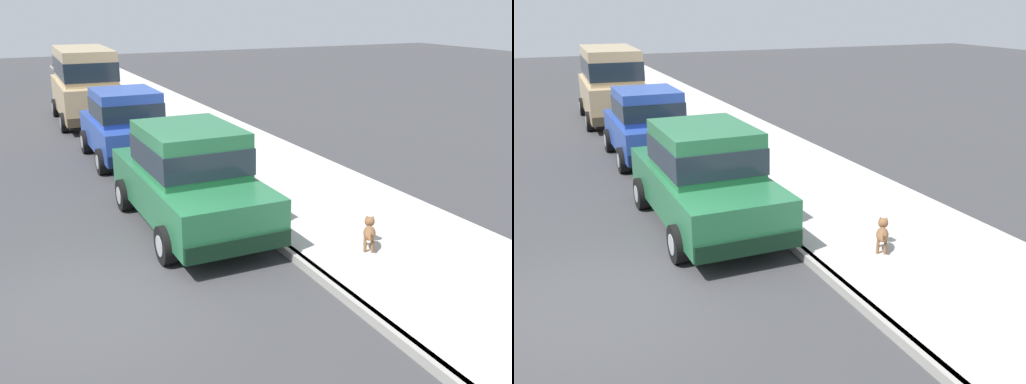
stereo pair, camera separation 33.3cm
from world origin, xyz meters
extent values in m
plane|color=#38383A|center=(0.00, 0.00, 0.00)|extent=(80.00, 80.00, 0.00)
cube|color=gray|center=(3.20, 0.00, 0.07)|extent=(0.16, 64.00, 0.14)
cube|color=#B7B5AD|center=(5.00, 0.00, 0.07)|extent=(3.60, 64.00, 0.14)
cube|color=#23663D|center=(2.17, 2.26, 0.70)|extent=(1.83, 4.51, 0.76)
cube|color=#23663D|center=(2.17, 2.16, 1.50)|extent=(1.60, 2.11, 0.84)
cube|color=#19232D|center=(2.17, 2.16, 1.44)|extent=(1.63, 2.15, 0.46)
cube|color=black|center=(2.15, 4.46, 0.46)|extent=(1.77, 0.21, 0.28)
cube|color=black|center=(2.18, 0.06, 0.46)|extent=(1.77, 0.21, 0.28)
cylinder|color=black|center=(1.26, 3.65, 0.32)|extent=(0.22, 0.64, 0.64)
cylinder|color=#9E9EA3|center=(1.26, 3.65, 0.32)|extent=(0.24, 0.35, 0.35)
cylinder|color=black|center=(3.06, 3.66, 0.32)|extent=(0.22, 0.64, 0.64)
cylinder|color=#9E9EA3|center=(3.06, 3.66, 0.32)|extent=(0.24, 0.35, 0.35)
cylinder|color=black|center=(1.28, 0.86, 0.32)|extent=(0.22, 0.64, 0.64)
cylinder|color=#9E9EA3|center=(1.28, 0.86, 0.32)|extent=(0.24, 0.35, 0.35)
cylinder|color=black|center=(3.08, 0.87, 0.32)|extent=(0.22, 0.64, 0.64)
cylinder|color=#9E9EA3|center=(3.08, 0.87, 0.32)|extent=(0.24, 0.35, 0.35)
cube|color=#EAEACC|center=(1.60, 4.49, 0.81)|extent=(0.28, 0.08, 0.14)
cube|color=#EAEACC|center=(2.71, 4.49, 0.81)|extent=(0.28, 0.08, 0.14)
cube|color=#28479E|center=(2.23, 7.54, 0.70)|extent=(1.74, 3.71, 0.76)
cube|color=#28479E|center=(2.23, 7.29, 1.48)|extent=(1.53, 1.91, 0.80)
cube|color=#19232D|center=(2.23, 7.29, 1.42)|extent=(1.56, 1.95, 0.44)
cube|color=#0E1837|center=(2.24, 9.34, 0.46)|extent=(1.69, 0.21, 0.28)
cube|color=#0E1837|center=(2.21, 5.74, 0.46)|extent=(1.69, 0.21, 0.28)
cylinder|color=black|center=(1.37, 8.70, 0.32)|extent=(0.22, 0.64, 0.64)
cylinder|color=#9E9EA3|center=(1.37, 8.70, 0.32)|extent=(0.24, 0.35, 0.35)
cylinder|color=black|center=(3.09, 8.69, 0.32)|extent=(0.22, 0.64, 0.64)
cylinder|color=#9E9EA3|center=(3.09, 8.69, 0.32)|extent=(0.24, 0.35, 0.35)
cylinder|color=black|center=(1.36, 6.40, 0.32)|extent=(0.22, 0.64, 0.64)
cylinder|color=#9E9EA3|center=(1.36, 6.40, 0.32)|extent=(0.24, 0.35, 0.35)
cylinder|color=black|center=(3.08, 6.39, 0.32)|extent=(0.22, 0.64, 0.64)
cylinder|color=#9E9EA3|center=(3.08, 6.39, 0.32)|extent=(0.24, 0.35, 0.35)
cube|color=#EAEACC|center=(1.71, 9.38, 0.81)|extent=(0.28, 0.08, 0.14)
cube|color=#EAEACC|center=(2.77, 9.37, 0.81)|extent=(0.28, 0.08, 0.14)
cube|color=tan|center=(2.22, 13.15, 0.87)|extent=(2.09, 4.87, 1.10)
cube|color=tan|center=(2.22, 13.15, 1.97)|extent=(1.82, 3.86, 1.10)
cube|color=#19232D|center=(2.22, 13.15, 1.89)|extent=(1.86, 3.90, 0.61)
cube|color=#3E3527|center=(2.31, 15.50, 0.46)|extent=(1.87, 0.27, 0.28)
cube|color=#3E3527|center=(2.13, 10.80, 0.46)|extent=(1.87, 0.27, 0.28)
cylinder|color=black|center=(1.33, 14.67, 0.32)|extent=(0.24, 0.65, 0.64)
cylinder|color=#9E9EA3|center=(1.33, 14.67, 0.32)|extent=(0.25, 0.36, 0.35)
cylinder|color=black|center=(3.23, 14.60, 0.32)|extent=(0.24, 0.65, 0.64)
cylinder|color=#9E9EA3|center=(3.23, 14.60, 0.32)|extent=(0.25, 0.36, 0.35)
cylinder|color=black|center=(1.21, 11.70, 0.32)|extent=(0.24, 0.65, 0.64)
cylinder|color=#9E9EA3|center=(1.21, 11.70, 0.32)|extent=(0.25, 0.36, 0.35)
cylinder|color=black|center=(3.11, 11.63, 0.32)|extent=(0.24, 0.65, 0.64)
cylinder|color=#9E9EA3|center=(3.11, 11.63, 0.32)|extent=(0.25, 0.36, 0.35)
cube|color=#EAEACC|center=(1.72, 15.55, 1.04)|extent=(0.28, 0.09, 0.14)
cube|color=#EAEACC|center=(2.90, 15.51, 1.04)|extent=(0.28, 0.09, 0.14)
ellipsoid|color=brown|center=(4.36, -0.33, 0.42)|extent=(0.42, 0.47, 0.20)
cylinder|color=brown|center=(4.39, -0.18, 0.23)|extent=(0.05, 0.05, 0.18)
cylinder|color=brown|center=(4.49, -0.25, 0.23)|extent=(0.05, 0.05, 0.18)
cylinder|color=brown|center=(4.24, -0.40, 0.23)|extent=(0.05, 0.05, 0.18)
cylinder|color=brown|center=(4.33, -0.47, 0.23)|extent=(0.05, 0.05, 0.18)
sphere|color=brown|center=(4.53, -0.09, 0.51)|extent=(0.17, 0.17, 0.17)
ellipsoid|color=#432C1C|center=(4.58, -0.02, 0.49)|extent=(0.12, 0.13, 0.06)
cone|color=brown|center=(4.49, -0.07, 0.59)|extent=(0.06, 0.06, 0.07)
cone|color=brown|center=(4.57, -0.13, 0.59)|extent=(0.06, 0.06, 0.07)
cylinder|color=brown|center=(4.21, -0.54, 0.48)|extent=(0.10, 0.12, 0.13)
camera|label=1|loc=(-1.06, -7.41, 4.02)|focal=40.45mm
camera|label=2|loc=(-0.76, -7.55, 4.02)|focal=40.45mm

